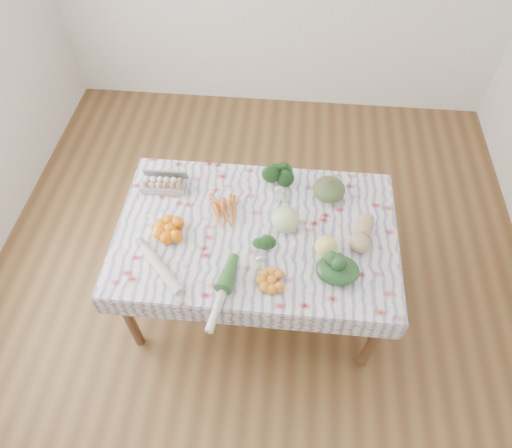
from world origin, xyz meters
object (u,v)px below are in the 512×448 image
at_px(dining_table, 256,238).
at_px(kabocha_squash, 329,189).
at_px(egg_carton, 163,185).
at_px(butternut_squash, 362,233).
at_px(cabbage, 286,220).
at_px(grapefruit, 326,246).

height_order(dining_table, kabocha_squash, kabocha_squash).
relative_size(egg_carton, butternut_squash, 1.10).
height_order(cabbage, grapefruit, cabbage).
bearing_deg(egg_carton, cabbage, -18.53).
bearing_deg(dining_table, egg_carton, 156.44).
xyz_separation_m(dining_table, cabbage, (0.17, 0.03, 0.16)).
distance_m(dining_table, butternut_squash, 0.63).
bearing_deg(grapefruit, kabocha_squash, 87.71).
bearing_deg(butternut_squash, dining_table, -165.16).
relative_size(dining_table, egg_carton, 5.77).
distance_m(kabocha_squash, grapefruit, 0.43).
xyz_separation_m(dining_table, egg_carton, (-0.61, 0.27, 0.12)).
relative_size(dining_table, grapefruit, 12.56).
height_order(kabocha_squash, butternut_squash, kabocha_squash).
distance_m(dining_table, kabocha_squash, 0.54).
height_order(dining_table, cabbage, cabbage).
bearing_deg(egg_carton, grapefruit, -22.73).
relative_size(dining_table, kabocha_squash, 8.07).
height_order(dining_table, grapefruit, grapefruit).
bearing_deg(kabocha_squash, dining_table, -144.05).
xyz_separation_m(cabbage, butternut_squash, (0.44, -0.04, -0.02)).
distance_m(egg_carton, kabocha_squash, 1.03).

